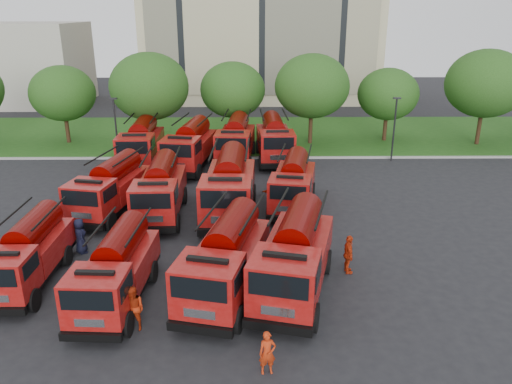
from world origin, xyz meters
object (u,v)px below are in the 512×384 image
fire_truck_0 (28,253)px  firefighter_5 (275,206)px  fire_truck_4 (110,187)px  fire_truck_7 (293,183)px  firefighter_1 (136,329)px  firefighter_2 (347,272)px  firefighter_4 (83,252)px  fire_truck_1 (116,270)px  fire_truck_10 (236,140)px  fire_truck_2 (226,259)px  firefighter_3 (314,255)px  fire_truck_6 (229,186)px  fire_truck_9 (190,146)px  fire_truck_3 (295,255)px  fire_truck_5 (160,189)px  fire_truck_8 (142,143)px  fire_truck_11 (274,139)px  firefighter_0 (267,372)px

fire_truck_0 → firefighter_5: size_ratio=3.74×
fire_truck_4 → fire_truck_7: bearing=15.3°
firefighter_1 → firefighter_2: firefighter_2 is taller
firefighter_2 → firefighter_4: size_ratio=1.03×
fire_truck_1 → fire_truck_10: (4.36, 20.56, 0.26)m
fire_truck_2 → fire_truck_4: 11.76m
firefighter_3 → fire_truck_6: bearing=-56.3°
fire_truck_6 → fire_truck_9: bearing=111.6°
firefighter_5 → firefighter_2: bearing=99.2°
fire_truck_6 → fire_truck_7: 4.06m
fire_truck_3 → fire_truck_7: (0.73, 9.82, -0.15)m
fire_truck_0 → fire_truck_5: size_ratio=0.89×
fire_truck_5 → firefighter_3: bearing=-34.1°
fire_truck_9 → firefighter_5: bearing=-44.1°
fire_truck_8 → firefighter_1: 22.10m
fire_truck_3 → firefighter_2: fire_truck_3 is taller
fire_truck_2 → fire_truck_10: fire_truck_10 is taller
fire_truck_11 → fire_truck_10: bearing=-178.2°
fire_truck_3 → firefighter_1: fire_truck_3 is taller
fire_truck_1 → fire_truck_7: size_ratio=0.93×
fire_truck_7 → fire_truck_6: bearing=-151.4°
fire_truck_1 → fire_truck_3: 7.45m
fire_truck_11 → firefighter_2: 18.73m
fire_truck_7 → firefighter_4: (-11.10, -6.11, -1.56)m
fire_truck_1 → firefighter_5: fire_truck_1 is taller
fire_truck_3 → fire_truck_8: size_ratio=1.02×
fire_truck_5 → fire_truck_6: 4.06m
fire_truck_9 → firefighter_3: bearing=-53.7°
fire_truck_0 → firefighter_3: bearing=10.6°
fire_truck_2 → fire_truck_3: (2.92, 0.17, 0.07)m
fire_truck_0 → fire_truck_8: 18.14m
firefighter_0 → fire_truck_1: bearing=135.0°
fire_truck_8 → fire_truck_10: (7.33, 0.89, -0.00)m
fire_truck_6 → firefighter_1: (-3.18, -11.26, -1.83)m
fire_truck_0 → fire_truck_4: size_ratio=0.87×
fire_truck_2 → firefighter_3: 5.67m
fire_truck_9 → firefighter_3: 16.76m
fire_truck_8 → fire_truck_10: 7.38m
fire_truck_7 → fire_truck_11: bearing=103.7°
fire_truck_10 → fire_truck_0: bearing=-110.6°
fire_truck_0 → firefighter_5: 14.64m
firefighter_2 → fire_truck_6: bearing=35.3°
fire_truck_3 → firefighter_1: size_ratio=4.36×
fire_truck_8 → firefighter_2: bearing=-55.1°
fire_truck_2 → fire_truck_1: bearing=-159.3°
fire_truck_5 → firefighter_1: 11.48m
fire_truck_1 → fire_truck_5: fire_truck_5 is taller
fire_truck_0 → firefighter_2: 14.41m
fire_truck_4 → fire_truck_7: (10.96, 0.78, -0.03)m
fire_truck_0 → fire_truck_2: (8.77, -0.99, 0.19)m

